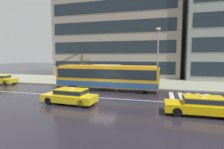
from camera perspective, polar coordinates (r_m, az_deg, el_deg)
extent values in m
plane|color=#26212C|center=(18.43, -2.85, -6.53)|extent=(160.00, 160.00, 0.00)
cube|color=gray|center=(27.45, 3.43, -2.34)|extent=(80.00, 10.00, 0.14)
cube|color=beige|center=(18.77, 18.37, -6.58)|extent=(0.44, 4.40, 0.01)
cube|color=beige|center=(18.83, 21.13, -6.63)|extent=(0.44, 4.40, 0.01)
cube|color=beige|center=(18.95, 23.85, -6.66)|extent=(0.44, 4.40, 0.01)
cube|color=beige|center=(19.10, 26.54, -6.68)|extent=(0.44, 4.40, 0.01)
cube|color=beige|center=(19.29, 29.18, -6.69)|extent=(0.44, 4.40, 0.01)
cube|color=silver|center=(17.32, -4.11, -7.32)|extent=(72.00, 0.14, 0.01)
cube|color=gold|center=(21.06, -1.68, -0.75)|extent=(12.00, 2.78, 2.24)
cube|color=gold|center=(20.95, -1.69, 2.56)|extent=(11.28, 2.52, 0.20)
cube|color=#1E2833|center=(21.01, -1.68, 0.46)|extent=(11.53, 2.81, 1.03)
cube|color=#2D5793|center=(21.15, -1.67, -2.68)|extent=(11.88, 2.81, 0.63)
cube|color=#1E2833|center=(19.96, 14.69, 0.00)|extent=(0.16, 2.24, 1.12)
cube|color=black|center=(19.91, 14.30, 1.65)|extent=(0.20, 1.94, 0.28)
cylinder|color=black|center=(23.12, -12.42, 5.34)|extent=(4.51, 0.15, 1.96)
cylinder|color=black|center=(22.51, -13.29, 5.31)|extent=(4.51, 0.15, 1.96)
cylinder|color=black|center=(21.40, 9.70, -3.48)|extent=(1.05, 0.32, 1.04)
cylinder|color=black|center=(19.20, 8.88, -4.51)|extent=(1.05, 0.32, 1.04)
cylinder|color=black|center=(23.67, -9.63, -2.60)|extent=(1.05, 0.32, 1.04)
cylinder|color=black|center=(21.70, -12.27, -3.40)|extent=(1.05, 0.32, 1.04)
cube|color=yellow|center=(13.57, 26.02, -9.36)|extent=(4.58, 1.81, 0.55)
cube|color=yellow|center=(13.49, 26.88, -7.24)|extent=(2.48, 1.53, 0.48)
cube|color=#1E2833|center=(13.48, 26.88, -7.14)|extent=(2.53, 1.55, 0.31)
cube|color=silver|center=(13.43, 26.94, -5.95)|extent=(0.28, 0.17, 0.12)
cylinder|color=black|center=(12.67, 19.89, -11.11)|extent=(0.62, 0.21, 0.62)
cylinder|color=black|center=(14.13, 19.32, -9.34)|extent=(0.62, 0.21, 0.62)
cylinder|color=black|center=(14.70, 31.20, -9.27)|extent=(0.62, 0.21, 0.62)
cube|color=gold|center=(30.32, -31.59, -1.58)|extent=(4.42, 1.88, 0.55)
cube|color=yellow|center=(30.39, -31.88, -0.60)|extent=(2.40, 1.58, 0.48)
cube|color=#1E2833|center=(30.39, -31.88, -0.56)|extent=(2.45, 1.60, 0.31)
cube|color=silver|center=(30.36, -31.91, -0.02)|extent=(0.28, 0.17, 0.12)
cylinder|color=black|center=(29.89, -28.57, -1.90)|extent=(0.63, 0.22, 0.62)
cylinder|color=black|center=(28.77, -30.67, -2.28)|extent=(0.63, 0.22, 0.62)
cube|color=yellow|center=(15.41, -13.27, -7.17)|extent=(4.57, 2.04, 0.55)
cube|color=yellow|center=(15.21, -12.74, -5.35)|extent=(2.50, 1.68, 0.48)
cube|color=#1E2833|center=(15.21, -12.74, -5.26)|extent=(2.54, 1.70, 0.31)
cube|color=silver|center=(15.16, -12.77, -4.19)|extent=(0.29, 0.18, 0.12)
cylinder|color=black|center=(15.66, -19.44, -7.88)|extent=(0.63, 0.24, 0.62)
cylinder|color=black|center=(16.90, -16.08, -6.79)|extent=(0.63, 0.24, 0.62)
cylinder|color=black|center=(14.06, -9.83, -9.17)|extent=(0.63, 0.24, 0.62)
cylinder|color=black|center=(15.43, -6.97, -7.80)|extent=(0.63, 0.24, 0.62)
cylinder|color=gray|center=(23.09, 1.84, -0.43)|extent=(0.08, 0.08, 2.59)
cylinder|color=gray|center=(24.12, -6.02, -0.20)|extent=(0.08, 0.08, 2.59)
cylinder|color=gray|center=(24.27, 2.52, -0.14)|extent=(0.08, 0.08, 2.59)
cylinder|color=gray|center=(25.25, -5.00, 0.07)|extent=(0.08, 0.08, 2.59)
cube|color=#99ADB2|center=(24.70, -1.32, 0.09)|extent=(3.23, 0.04, 2.07)
cube|color=#B2B2B7|center=(24.03, -1.74, 3.00)|extent=(3.70, 1.51, 0.08)
cube|color=brown|center=(24.51, -1.52, -2.07)|extent=(2.38, 0.36, 0.08)
cylinder|color=#50444A|center=(24.82, 1.36, -1.97)|extent=(0.14, 0.14, 0.90)
cylinder|color=#50444A|center=(24.68, 1.53, -2.02)|extent=(0.14, 0.14, 0.90)
cylinder|color=#4D3C32|center=(24.66, 1.45, -0.32)|extent=(0.51, 0.51, 0.55)
sphere|color=tan|center=(24.63, 1.45, 0.55)|extent=(0.20, 0.20, 0.20)
cone|color=#33469E|center=(24.71, 1.33, 1.22)|extent=(1.43, 1.43, 0.29)
cylinder|color=#333333|center=(24.75, 1.33, 0.06)|extent=(0.02, 0.02, 0.71)
cylinder|color=navy|center=(23.35, 9.96, -2.62)|extent=(0.14, 0.14, 0.84)
cylinder|color=navy|center=(23.50, 9.85, -2.57)|extent=(0.14, 0.14, 0.84)
cylinder|color=maroon|center=(23.33, 9.94, -0.85)|extent=(0.47, 0.47, 0.60)
sphere|color=tan|center=(23.29, 9.96, 0.17)|extent=(0.23, 0.23, 0.23)
cone|color=#CD346A|center=(23.38, 9.88, 0.92)|extent=(1.28, 1.28, 0.25)
cylinder|color=#333333|center=(23.43, 9.86, -0.33)|extent=(0.02, 0.02, 0.77)
cylinder|color=navy|center=(23.78, 2.47, -2.40)|extent=(0.14, 0.14, 0.83)
cylinder|color=navy|center=(23.80, 2.09, -2.39)|extent=(0.14, 0.14, 0.83)
cylinder|color=gray|center=(23.70, 2.29, -0.73)|extent=(0.39, 0.39, 0.56)
sphere|color=tan|center=(23.66, 2.29, 0.22)|extent=(0.24, 0.24, 0.24)
cylinder|color=#4F563D|center=(24.19, 5.36, -2.23)|extent=(0.14, 0.14, 0.87)
cylinder|color=#4F563D|center=(24.26, 5.01, -2.21)|extent=(0.14, 0.14, 0.87)
cylinder|color=#8E795C|center=(24.14, 5.20, -0.53)|extent=(0.43, 0.43, 0.57)
sphere|color=tan|center=(24.10, 5.21, 0.43)|extent=(0.24, 0.24, 0.24)
cone|color=red|center=(24.02, 5.48, 1.12)|extent=(1.22, 1.22, 0.27)
cylinder|color=#333333|center=(24.07, 5.47, -0.10)|extent=(0.02, 0.02, 0.76)
cylinder|color=gray|center=(22.42, 14.26, 4.74)|extent=(0.16, 0.16, 6.91)
ellipsoid|color=silver|center=(22.66, 14.48, 13.82)|extent=(0.60, 0.32, 0.24)
cylinder|color=brown|center=(27.44, -9.43, 2.01)|extent=(0.25, 0.25, 4.07)
cylinder|color=#503F24|center=(27.04, -10.02, 3.61)|extent=(0.31, 0.96, 0.82)
cylinder|color=#4E4825|center=(27.31, -8.63, 4.37)|extent=(0.87, 0.32, 0.56)
cylinder|color=#4E4828|center=(27.87, -9.28, 4.79)|extent=(0.37, 1.08, 1.26)
cylinder|color=#4D4A2C|center=(27.73, -10.01, 4.94)|extent=(0.87, 0.55, 0.71)
cylinder|color=brown|center=(27.21, -8.17, 3.87)|extent=(1.35, 0.30, 0.86)
cube|color=gray|center=(38.89, 1.70, 21.18)|extent=(23.73, 10.24, 28.57)
cube|color=#1E2833|center=(32.55, -0.54, 2.28)|extent=(22.31, 0.06, 2.14)
cube|color=#1E2833|center=(32.54, -0.55, 8.57)|extent=(22.31, 0.06, 2.14)
cube|color=#1E2833|center=(32.91, -0.56, 14.79)|extent=(22.31, 0.06, 2.14)
cube|color=#1E2833|center=(33.66, -0.56, 20.80)|extent=(22.31, 0.06, 2.14)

